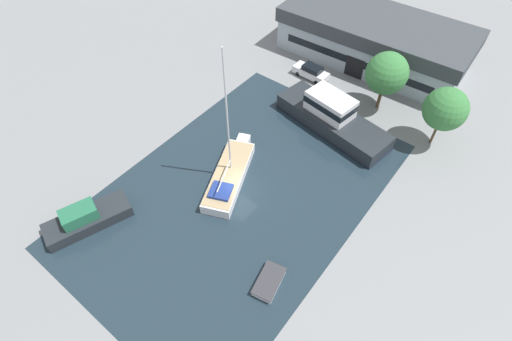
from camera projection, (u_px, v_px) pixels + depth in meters
The scene contains 10 objects.
ground_plane at pixel (240, 192), 38.64m from camera, with size 440.00×440.00×0.00m, color gray.
water_canal at pixel (240, 192), 38.64m from camera, with size 21.60×32.66×0.01m, color #1E2D38.
warehouse_building at pixel (374, 39), 51.37m from camera, with size 24.26×11.38×5.66m.
quay_tree_near_building at pixel (387, 73), 43.39m from camera, with size 4.66×4.66×7.05m.
quay_tree_by_water at pixel (445, 109), 39.56m from camera, with size 4.40×4.40×6.88m.
parked_car at pixel (311, 72), 50.08m from camera, with size 4.66×1.88×1.72m.
sailboat_moored at pixel (230, 174), 39.22m from camera, with size 6.13×10.17×14.53m.
motor_cruiser at pixel (332, 117), 43.69m from camera, with size 13.96×6.31×3.94m.
small_dinghy at pixel (269, 282), 32.25m from camera, with size 2.39×3.48×0.61m.
cabin_boat at pixel (86, 219), 35.62m from camera, with size 4.93×7.95×2.38m.
Camera 1 is at (15.81, -17.70, 30.61)m, focal length 28.00 mm.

